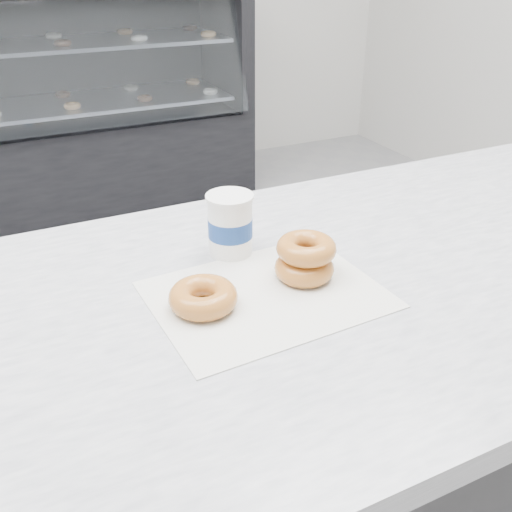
{
  "coord_description": "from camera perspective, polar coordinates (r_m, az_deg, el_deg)",
  "views": [
    {
      "loc": [
        -0.25,
        -1.26,
        1.37
      ],
      "look_at": [
        0.08,
        -0.57,
        0.95
      ],
      "focal_mm": 40.0,
      "sensor_mm": 36.0,
      "label": 1
    }
  ],
  "objects": [
    {
      "name": "ground",
      "position": [
        1.88,
        -10.49,
        -18.81
      ],
      "size": [
        5.0,
        5.0,
        0.0
      ],
      "primitive_type": "plane",
      "color": "gray",
      "rests_on": "ground"
    },
    {
      "name": "counter",
      "position": [
        1.16,
        -3.35,
        -23.86
      ],
      "size": [
        3.06,
        0.76,
        0.9
      ],
      "color": "#333335",
      "rests_on": "ground"
    },
    {
      "name": "display_case",
      "position": [
        3.5,
        -21.38,
        12.26
      ],
      "size": [
        2.4,
        0.74,
        1.25
      ],
      "color": "black",
      "rests_on": "ground"
    },
    {
      "name": "wax_paper",
      "position": [
        0.87,
        1.04,
        -3.87
      ],
      "size": [
        0.35,
        0.27,
        0.0
      ],
      "primitive_type": "cube",
      "rotation": [
        0.0,
        0.0,
        0.04
      ],
      "color": "silver",
      "rests_on": "counter"
    },
    {
      "name": "donut_single",
      "position": [
        0.83,
        -5.31,
        -4.1
      ],
      "size": [
        0.11,
        0.11,
        0.04
      ],
      "primitive_type": "torus",
      "rotation": [
        0.0,
        0.0,
        0.05
      ],
      "color": "#BF6C34",
      "rests_on": "wax_paper"
    },
    {
      "name": "donut_stack",
      "position": [
        0.9,
        4.95,
        -0.21
      ],
      "size": [
        0.12,
        0.12,
        0.07
      ],
      "color": "#BF6C34",
      "rests_on": "wax_paper"
    },
    {
      "name": "coffee_cup",
      "position": [
        0.96,
        -2.6,
        3.22
      ],
      "size": [
        0.08,
        0.08,
        0.11
      ],
      "rotation": [
        0.0,
        0.0,
        -0.12
      ],
      "color": "white",
      "rests_on": "counter"
    }
  ]
}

